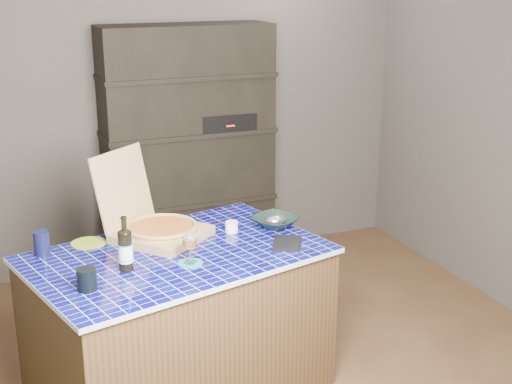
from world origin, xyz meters
name	(u,v)px	position (x,y,z in m)	size (l,w,h in m)	color
room	(274,153)	(0.00, 0.00, 1.25)	(3.50, 3.50, 3.50)	brown
shelving_unit	(189,151)	(0.00, 1.53, 0.90)	(1.20, 0.41, 1.80)	black
kitchen_island	(179,323)	(-0.55, -0.04, 0.40)	(1.63, 1.25, 0.80)	#4A2E1D
pizza_box	(158,226)	(-0.58, 0.20, 0.86)	(0.63, 0.65, 0.45)	#996A4F
mead_bottle	(125,249)	(-0.83, -0.16, 0.90)	(0.07, 0.07, 0.27)	black
teal_trivet	(190,263)	(-0.53, -0.20, 0.80)	(0.12, 0.12, 0.01)	teal
wine_glass	(190,242)	(-0.53, -0.20, 0.91)	(0.07, 0.07, 0.16)	white
tumbler	(87,279)	(-1.04, -0.31, 0.85)	(0.09, 0.09, 0.10)	black
dvd_case	(287,243)	(0.01, -0.15, 0.80)	(0.14, 0.20, 0.02)	black
bowl	(276,221)	(0.07, 0.12, 0.82)	(0.24, 0.24, 0.06)	black
foil_contents	(276,220)	(0.07, 0.12, 0.84)	(0.12, 0.10, 0.06)	silver
white_jar	(232,227)	(-0.19, 0.13, 0.82)	(0.07, 0.07, 0.06)	white
navy_cup	(42,243)	(-1.18, 0.19, 0.86)	(0.08, 0.08, 0.12)	black
green_trivet	(88,243)	(-0.94, 0.25, 0.80)	(0.18, 0.18, 0.01)	#84A623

